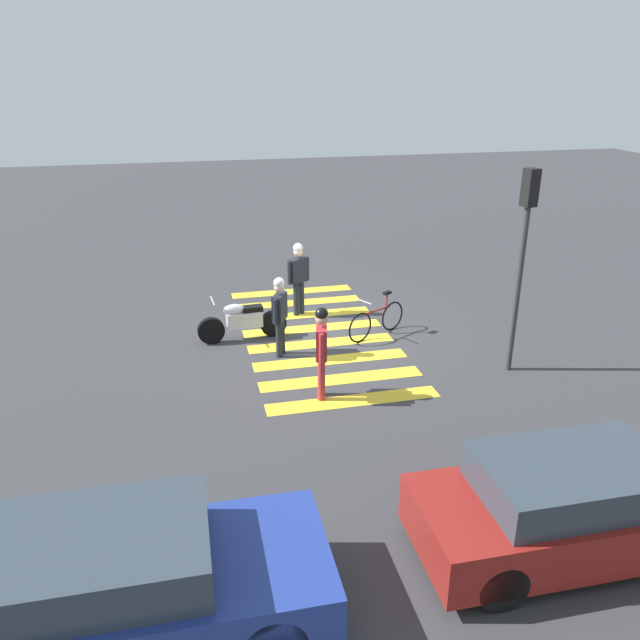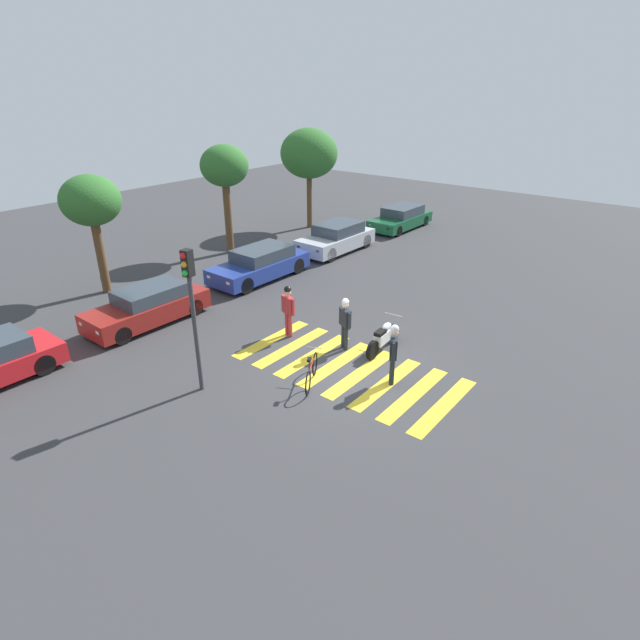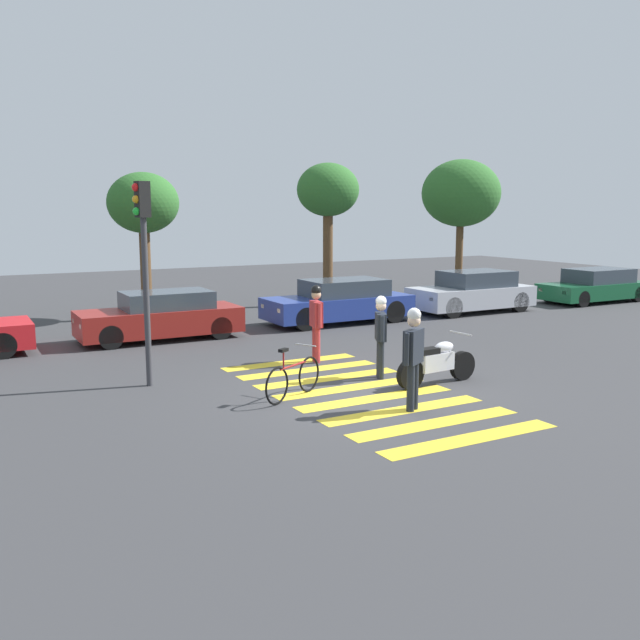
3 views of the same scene
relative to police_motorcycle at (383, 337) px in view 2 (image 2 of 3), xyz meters
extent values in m
plane|color=#38383A|center=(-1.68, 0.18, -0.45)|extent=(60.00, 60.00, 0.00)
cylinder|color=black|center=(0.72, 0.06, -0.15)|extent=(0.62, 0.19, 0.61)
cylinder|color=black|center=(-0.71, -0.06, -0.15)|extent=(0.62, 0.19, 0.61)
cube|color=silver|center=(-0.04, 0.00, 0.03)|extent=(0.82, 0.34, 0.36)
ellipsoid|color=silver|center=(0.19, 0.01, 0.30)|extent=(0.50, 0.28, 0.24)
cube|color=black|center=(-0.24, -0.02, 0.27)|extent=(0.46, 0.27, 0.12)
cylinder|color=#A5A5AD|center=(0.64, 0.05, 0.55)|extent=(0.08, 0.62, 0.04)
torus|color=black|center=(-2.56, 0.76, -0.10)|extent=(0.64, 0.38, 0.71)
torus|color=black|center=(-3.50, 0.24, -0.10)|extent=(0.64, 0.38, 0.71)
cylinder|color=maroon|center=(-3.03, 0.50, 0.18)|extent=(0.75, 0.44, 0.04)
cylinder|color=maroon|center=(-3.31, 0.34, 0.35)|extent=(0.04, 0.04, 0.34)
cube|color=black|center=(-3.31, 0.34, 0.53)|extent=(0.22, 0.18, 0.06)
cylinder|color=#99999E|center=(-2.65, 0.71, 0.50)|extent=(0.25, 0.42, 0.03)
cylinder|color=#1E232D|center=(-0.65, 1.11, -0.04)|extent=(0.14, 0.14, 0.82)
cylinder|color=#1E232D|center=(-0.73, 0.95, -0.04)|extent=(0.14, 0.14, 0.82)
cube|color=#1E232D|center=(-0.69, 1.03, 0.66)|extent=(0.40, 0.51, 0.58)
sphere|color=beige|center=(-0.69, 1.03, 1.10)|extent=(0.22, 0.22, 0.22)
cylinder|color=#1E232D|center=(-0.56, 1.29, 0.66)|extent=(0.09, 0.09, 0.55)
cylinder|color=#1E232D|center=(-0.83, 0.77, 0.66)|extent=(0.09, 0.09, 0.55)
sphere|color=white|center=(-0.69, 1.03, 1.20)|extent=(0.23, 0.23, 0.23)
cylinder|color=#1E232D|center=(-1.47, -1.21, -0.02)|extent=(0.14, 0.14, 0.86)
cylinder|color=#1E232D|center=(-1.62, -1.30, -0.02)|extent=(0.14, 0.14, 0.86)
cube|color=#1E232D|center=(-1.55, -1.26, 0.71)|extent=(0.53, 0.43, 0.61)
sphere|color=beige|center=(-1.55, -1.26, 1.17)|extent=(0.23, 0.23, 0.23)
cylinder|color=#1E232D|center=(-1.29, -1.10, 0.71)|extent=(0.09, 0.09, 0.58)
cylinder|color=#1E232D|center=(-1.80, -1.41, 0.71)|extent=(0.09, 0.09, 0.58)
sphere|color=white|center=(-1.55, -1.26, 1.28)|extent=(0.24, 0.24, 0.24)
cylinder|color=#B22D33|center=(-1.11, 3.14, -0.03)|extent=(0.14, 0.14, 0.84)
cylinder|color=#B22D33|center=(-1.15, 2.97, -0.03)|extent=(0.14, 0.14, 0.84)
cube|color=#B22D33|center=(-1.13, 3.06, 0.69)|extent=(0.31, 0.52, 0.60)
sphere|color=tan|center=(-1.13, 3.06, 1.14)|extent=(0.23, 0.23, 0.23)
cylinder|color=#B22D33|center=(-1.06, 3.34, 0.69)|extent=(0.09, 0.09, 0.57)
cylinder|color=#B22D33|center=(-1.20, 2.77, 0.69)|extent=(0.09, 0.09, 0.57)
sphere|color=black|center=(-1.13, 3.06, 1.25)|extent=(0.24, 0.24, 0.24)
cube|color=yellow|center=(-1.68, -2.97, -0.45)|extent=(3.32, 0.45, 0.01)
cube|color=yellow|center=(-1.68, -2.07, -0.45)|extent=(3.32, 0.45, 0.01)
cube|color=yellow|center=(-1.68, -1.17, -0.45)|extent=(3.32, 0.45, 0.01)
cube|color=yellow|center=(-1.68, -0.27, -0.45)|extent=(3.32, 0.45, 0.01)
cube|color=yellow|center=(-1.68, 0.63, -0.45)|extent=(3.32, 0.45, 0.01)
cube|color=yellow|center=(-1.68, 1.53, -0.45)|extent=(3.32, 0.45, 0.01)
cube|color=yellow|center=(-1.68, 2.43, -0.45)|extent=(3.32, 0.45, 0.01)
cube|color=yellow|center=(-1.68, 3.33, -0.45)|extent=(3.32, 0.45, 0.01)
cylinder|color=black|center=(-7.51, 7.04, -0.13)|extent=(0.65, 0.23, 0.64)
cylinder|color=black|center=(-7.49, 8.53, -0.13)|extent=(0.65, 0.23, 0.64)
cylinder|color=black|center=(-4.99, 6.95, -0.14)|extent=(0.63, 0.23, 0.63)
cylinder|color=black|center=(-4.98, 8.39, -0.14)|extent=(0.63, 0.23, 0.63)
cylinder|color=black|center=(-2.02, 6.91, -0.14)|extent=(0.63, 0.23, 0.63)
cylinder|color=black|center=(-2.01, 8.35, -0.14)|extent=(0.63, 0.23, 0.63)
cube|color=maroon|center=(-3.50, 7.65, 0.06)|extent=(4.39, 1.71, 0.68)
cube|color=#333D47|center=(-3.28, 7.65, 0.64)|extent=(2.38, 1.49, 0.47)
cube|color=#F2EDCC|center=(-5.65, 7.15, 0.17)|extent=(0.08, 0.20, 0.12)
cube|color=#F2EDCC|center=(-5.64, 8.21, 0.17)|extent=(0.08, 0.20, 0.12)
cylinder|color=black|center=(0.63, 6.94, -0.10)|extent=(0.71, 0.23, 0.70)
cylinder|color=black|center=(0.65, 8.56, -0.10)|extent=(0.71, 0.23, 0.70)
cylinder|color=black|center=(3.80, 6.90, -0.10)|extent=(0.71, 0.23, 0.70)
cylinder|color=black|center=(3.81, 8.52, -0.10)|extent=(0.71, 0.23, 0.70)
cube|color=navy|center=(2.22, 7.73, 0.07)|extent=(4.68, 1.89, 0.65)
cube|color=#333D47|center=(2.46, 7.73, 0.66)|extent=(2.53, 1.65, 0.52)
cube|color=#F2EDCC|center=(-0.07, 7.17, 0.17)|extent=(0.08, 0.20, 0.12)
cube|color=#F2EDCC|center=(-0.06, 8.35, 0.17)|extent=(0.08, 0.20, 0.12)
cylinder|color=black|center=(5.99, 6.72, -0.10)|extent=(0.71, 0.23, 0.71)
cylinder|color=black|center=(6.01, 8.37, -0.10)|extent=(0.71, 0.23, 0.71)
cylinder|color=black|center=(8.96, 6.68, -0.10)|extent=(0.71, 0.23, 0.71)
cylinder|color=black|center=(8.98, 8.33, -0.10)|extent=(0.71, 0.23, 0.71)
cube|color=#B7BAC1|center=(7.49, 7.52, 0.09)|extent=(4.38, 1.92, 0.69)
cube|color=#333D47|center=(7.70, 7.52, 0.71)|extent=(2.37, 1.67, 0.54)
cube|color=#F2EDCC|center=(5.34, 6.95, 0.19)|extent=(0.08, 0.20, 0.12)
cube|color=#F2EDCC|center=(5.35, 8.15, 0.19)|extent=(0.08, 0.20, 0.12)
cylinder|color=black|center=(11.86, 6.46, -0.15)|extent=(0.61, 0.23, 0.60)
cylinder|color=black|center=(11.88, 8.02, -0.15)|extent=(0.61, 0.23, 0.60)
cylinder|color=black|center=(14.91, 6.42, -0.15)|extent=(0.61, 0.23, 0.60)
cylinder|color=black|center=(14.93, 7.99, -0.15)|extent=(0.61, 0.23, 0.60)
cube|color=#14512D|center=(13.40, 7.22, 0.01)|extent=(4.50, 1.84, 0.59)
cube|color=#333D47|center=(13.62, 7.22, 0.57)|extent=(2.44, 1.60, 0.53)
cube|color=#F2EDCC|center=(11.19, 6.68, 0.10)|extent=(0.08, 0.20, 0.12)
cube|color=#F2EDCC|center=(11.20, 7.82, 0.10)|extent=(0.08, 0.20, 0.12)
cylinder|color=#38383D|center=(-5.15, 2.77, 1.24)|extent=(0.12, 0.12, 3.39)
cube|color=black|center=(-5.15, 2.77, 3.29)|extent=(0.28, 0.28, 0.70)
sphere|color=red|center=(-5.28, 2.74, 3.52)|extent=(0.16, 0.16, 0.16)
sphere|color=orange|center=(-5.28, 2.74, 3.29)|extent=(0.16, 0.16, 0.16)
sphere|color=green|center=(-5.28, 2.74, 3.06)|extent=(0.16, 0.16, 0.16)
cylinder|color=brown|center=(-2.76, 11.61, 1.00)|extent=(0.35, 0.35, 2.90)
ellipsoid|color=#2D6628|center=(-2.76, 11.61, 3.30)|extent=(2.28, 2.28, 1.94)
cylinder|color=brown|center=(4.07, 11.61, 1.25)|extent=(0.37, 0.37, 3.40)
ellipsoid|color=#2D6628|center=(4.07, 11.61, 3.81)|extent=(2.29, 2.29, 1.95)
cylinder|color=brown|center=(10.37, 11.61, 1.05)|extent=(0.30, 0.30, 2.99)
ellipsoid|color=#2D6628|center=(10.37, 11.61, 3.75)|extent=(3.22, 3.22, 2.74)
camera|label=1|loc=(1.25, 13.27, 5.37)|focal=35.31mm
camera|label=2|loc=(-12.71, -7.49, 7.46)|focal=28.77mm
camera|label=3|loc=(-8.84, -10.97, 3.10)|focal=39.16mm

